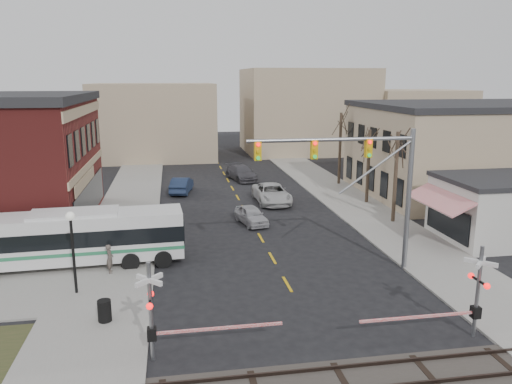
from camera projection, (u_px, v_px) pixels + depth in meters
ground at (297, 300)px, 24.45m from camera, size 160.00×160.00×0.00m
sidewalk_west at (129, 207)px, 42.11m from camera, size 5.00×60.00×0.12m
sidewalk_east at (344, 198)px, 45.20m from camera, size 5.00×60.00×0.12m
tan_building at (475, 149)px, 46.31m from camera, size 20.30×15.30×8.50m
awning_shop at (504, 208)px, 33.29m from camera, size 9.74×6.20×4.30m
tree_east_a at (395, 177)px, 36.91m from camera, size 0.28×0.28×6.75m
tree_east_b at (368, 166)px, 42.78m from camera, size 0.28×0.28×6.30m
tree_east_c at (340, 149)px, 50.40m from camera, size 0.28×0.28×7.20m
transit_bus at (76, 237)px, 28.54m from camera, size 12.22×3.26×3.12m
traffic_signal_mast at (366, 172)px, 26.87m from camera, size 9.23×0.30×8.00m
rr_crossing_west at (162, 312)px, 18.93m from camera, size 5.60×1.36×4.00m
rr_crossing_east at (468, 294)px, 20.56m from camera, size 5.60×1.36×4.00m
street_lamp at (72, 235)px, 24.40m from camera, size 0.44×0.44×4.21m
trash_bin at (105, 311)px, 22.04m from camera, size 0.60×0.60×0.97m
car_a at (251, 215)px, 37.24m from camera, size 2.38×4.19×1.34m
car_b at (182, 185)px, 47.33m from camera, size 2.45×4.82×1.51m
car_c at (272, 194)px, 43.58m from camera, size 2.81×5.93×1.63m
car_d at (242, 173)px, 53.39m from camera, size 3.32×5.68×1.55m
pedestrian_near at (110, 259)px, 27.49m from camera, size 0.43×0.62×1.63m
pedestrian_far at (83, 239)px, 30.50m from camera, size 1.16×1.12×1.89m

